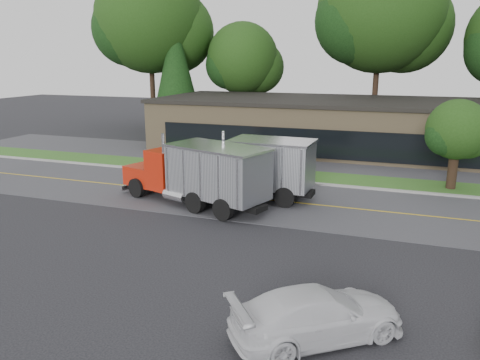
# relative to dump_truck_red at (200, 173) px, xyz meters

# --- Properties ---
(ground) EXTENTS (140.00, 140.00, 0.00)m
(ground) POSITION_rel_dump_truck_red_xyz_m (2.96, -6.90, -1.81)
(ground) COLOR #323237
(ground) RESTS_ON ground
(road) EXTENTS (60.00, 8.00, 0.02)m
(road) POSITION_rel_dump_truck_red_xyz_m (2.96, 2.10, -1.81)
(road) COLOR #55555A
(road) RESTS_ON ground
(center_line) EXTENTS (60.00, 0.12, 0.01)m
(center_line) POSITION_rel_dump_truck_red_xyz_m (2.96, 2.10, -1.81)
(center_line) COLOR gold
(center_line) RESTS_ON ground
(curb) EXTENTS (60.00, 0.30, 0.12)m
(curb) POSITION_rel_dump_truck_red_xyz_m (2.96, 6.30, -1.81)
(curb) COLOR #9E9E99
(curb) RESTS_ON ground
(grass_verge) EXTENTS (60.00, 3.40, 0.03)m
(grass_verge) POSITION_rel_dump_truck_red_xyz_m (2.96, 8.10, -1.81)
(grass_verge) COLOR #296121
(grass_verge) RESTS_ON ground
(far_parking) EXTENTS (60.00, 7.00, 0.02)m
(far_parking) POSITION_rel_dump_truck_red_xyz_m (2.96, 13.10, -1.81)
(far_parking) COLOR #55555A
(far_parking) RESTS_ON ground
(strip_mall) EXTENTS (32.00, 12.00, 4.00)m
(strip_mall) POSITION_rel_dump_truck_red_xyz_m (4.96, 19.10, 0.19)
(strip_mall) COLOR #947D5B
(strip_mall) RESTS_ON ground
(tree_far_a) EXTENTS (12.49, 11.75, 17.82)m
(tree_far_a) POSITION_rel_dump_truck_red_xyz_m (-16.85, 25.25, 9.56)
(tree_far_a) COLOR #382619
(tree_far_a) RESTS_ON ground
(tree_far_b) EXTENTS (8.09, 7.62, 11.54)m
(tree_far_b) POSITION_rel_dump_truck_red_xyz_m (-6.91, 27.20, 5.56)
(tree_far_b) COLOR #382619
(tree_far_b) RESTS_ON ground
(tree_far_c) EXTENTS (12.87, 12.11, 18.36)m
(tree_far_c) POSITION_rel_dump_truck_red_xyz_m (7.16, 27.26, 9.91)
(tree_far_c) COLOR #382619
(tree_far_c) RESTS_ON ground
(evergreen_left) EXTENTS (5.36, 5.36, 12.18)m
(evergreen_left) POSITION_rel_dump_truck_red_xyz_m (-13.04, 23.10, 4.89)
(evergreen_left) COLOR #382619
(evergreen_left) RESTS_ON ground
(tree_verge) EXTENTS (3.79, 3.56, 5.40)m
(tree_verge) POSITION_rel_dump_truck_red_xyz_m (13.02, 8.15, 1.62)
(tree_verge) COLOR #382619
(tree_verge) RESTS_ON ground
(dump_truck_red) EXTENTS (9.28, 5.22, 3.36)m
(dump_truck_red) POSITION_rel_dump_truck_red_xyz_m (0.00, 0.00, 0.00)
(dump_truck_red) COLOR black
(dump_truck_red) RESTS_ON ground
(dump_truck_blue) EXTENTS (7.77, 2.93, 3.36)m
(dump_truck_blue) POSITION_rel_dump_truck_red_xyz_m (2.23, 2.36, -0.01)
(dump_truck_blue) COLOR black
(dump_truck_blue) RESTS_ON ground
(rally_car) EXTENTS (5.20, 4.69, 1.45)m
(rally_car) POSITION_rel_dump_truck_red_xyz_m (8.15, -10.22, -1.08)
(rally_car) COLOR silver
(rally_car) RESTS_ON ground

